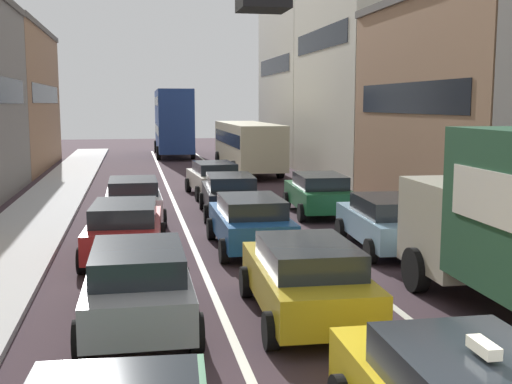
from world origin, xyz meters
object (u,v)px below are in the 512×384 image
at_px(sedan_centre_lane_second, 306,277).
at_px(sedan_left_lane_third, 125,228).
at_px(bus_far_queue_secondary, 173,119).
at_px(wagon_left_lane_second, 138,283).
at_px(sedan_left_lane_fourth, 133,199).
at_px(coupe_centre_lane_fourth, 230,193).
at_px(wagon_right_lane_far, 319,193).
at_px(hatchback_centre_lane_third, 250,221).
at_px(sedan_centre_lane_fifth, 214,178).
at_px(sedan_right_lane_behind_truck, 388,222).
at_px(bus_mid_queue_primary, 248,143).

distance_m(sedan_centre_lane_second, sedan_left_lane_third, 6.39).
xyz_separation_m(sedan_left_lane_third, bus_far_queue_secondary, (3.36, 33.10, 2.03)).
bearing_deg(wagon_left_lane_second, sedan_left_lane_fourth, 0.76).
height_order(wagon_left_lane_second, coupe_centre_lane_fourth, same).
bearing_deg(sedan_left_lane_fourth, wagon_right_lane_far, -88.92).
relative_size(sedan_left_lane_fourth, wagon_right_lane_far, 0.98).
bearing_deg(hatchback_centre_lane_third, wagon_left_lane_second, 151.66).
bearing_deg(sedan_centre_lane_fifth, sedan_right_lane_behind_truck, -166.79).
xyz_separation_m(hatchback_centre_lane_third, bus_far_queue_secondary, (-0.03, 32.70, 2.03)).
height_order(sedan_left_lane_third, bus_mid_queue_primary, bus_mid_queue_primary).
xyz_separation_m(sedan_centre_lane_second, sedan_right_lane_behind_truck, (3.73, 5.05, 0.00)).
relative_size(sedan_centre_lane_second, coupe_centre_lane_fourth, 0.99).
bearing_deg(bus_mid_queue_primary, hatchback_centre_lane_third, 170.31).
bearing_deg(sedan_left_lane_third, coupe_centre_lane_fourth, -28.58).
bearing_deg(hatchback_centre_lane_third, sedan_left_lane_fourth, 33.17).
distance_m(sedan_centre_lane_fifth, bus_mid_queue_primary, 9.69).
xyz_separation_m(coupe_centre_lane_fourth, wagon_right_lane_far, (3.21, -0.43, 0.00)).
height_order(hatchback_centre_lane_third, sedan_centre_lane_fifth, same).
height_order(bus_mid_queue_primary, bus_far_queue_secondary, bus_far_queue_secondary).
height_order(sedan_left_lane_fourth, wagon_right_lane_far, same).
height_order(sedan_centre_lane_fifth, wagon_right_lane_far, same).
bearing_deg(bus_far_queue_secondary, wagon_right_lane_far, -172.05).
distance_m(hatchback_centre_lane_third, bus_far_queue_secondary, 32.76).
xyz_separation_m(hatchback_centre_lane_third, bus_mid_queue_primary, (3.47, 19.64, 0.96)).
distance_m(sedan_centre_lane_second, bus_far_queue_secondary, 38.58).
distance_m(hatchback_centre_lane_third, sedan_left_lane_third, 3.41).
height_order(wagon_left_lane_second, sedan_centre_lane_fifth, same).
relative_size(sedan_centre_lane_second, sedan_left_lane_third, 0.99).
bearing_deg(bus_far_queue_secondary, sedan_left_lane_fourth, 174.26).
height_order(sedan_centre_lane_second, hatchback_centre_lane_third, same).
height_order(sedan_left_lane_third, sedan_left_lane_fourth, same).
xyz_separation_m(sedan_centre_lane_second, sedan_left_lane_fourth, (-3.14, 10.75, 0.00)).
distance_m(coupe_centre_lane_fourth, sedan_right_lane_behind_truck, 7.17).
distance_m(wagon_left_lane_second, hatchback_centre_lane_third, 6.42).
bearing_deg(bus_mid_queue_primary, sedan_centre_lane_fifth, 161.29).
xyz_separation_m(sedan_left_lane_third, coupe_centre_lane_fourth, (3.66, 5.92, 0.00)).
bearing_deg(sedan_right_lane_behind_truck, coupe_centre_lane_fourth, 32.46).
xyz_separation_m(hatchback_centre_lane_third, sedan_left_lane_fourth, (-3.16, 4.93, 0.00)).
relative_size(sedan_centre_lane_fifth, bus_mid_queue_primary, 0.42).
xyz_separation_m(sedan_left_lane_third, sedan_centre_lane_fifth, (3.71, 10.92, 0.00)).
distance_m(coupe_centre_lane_fourth, wagon_right_lane_far, 3.24).
height_order(wagon_left_lane_second, bus_far_queue_secondary, bus_far_queue_secondary).
height_order(sedan_centre_lane_second, wagon_left_lane_second, same).
distance_m(sedan_left_lane_fourth, bus_mid_queue_primary, 16.16).
bearing_deg(wagon_right_lane_far, wagon_left_lane_second, 152.08).
relative_size(coupe_centre_lane_fourth, sedan_left_lane_fourth, 1.02).
bearing_deg(sedan_left_lane_fourth, bus_far_queue_secondary, -6.74).
height_order(hatchback_centre_lane_third, sedan_left_lane_third, same).
bearing_deg(hatchback_centre_lane_third, sedan_right_lane_behind_truck, -101.28).
xyz_separation_m(sedan_centre_lane_second, bus_far_queue_secondary, (-0.01, 38.52, 2.03)).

